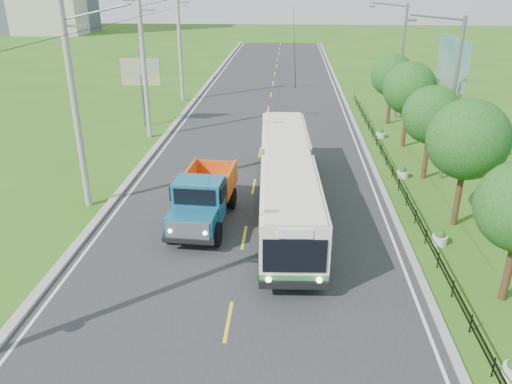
# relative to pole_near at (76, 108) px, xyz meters

# --- Properties ---
(ground) EXTENTS (240.00, 240.00, 0.00)m
(ground) POSITION_rel_pole_near_xyz_m (8.26, -9.00, -5.09)
(ground) COLOR #2E5E16
(ground) RESTS_ON ground
(road) EXTENTS (14.00, 120.00, 0.02)m
(road) POSITION_rel_pole_near_xyz_m (8.26, 11.00, -5.08)
(road) COLOR #28282B
(road) RESTS_ON ground
(curb_left) EXTENTS (0.40, 120.00, 0.15)m
(curb_left) POSITION_rel_pole_near_xyz_m (1.06, 11.00, -5.02)
(curb_left) COLOR #9E9E99
(curb_left) RESTS_ON ground
(curb_right) EXTENTS (0.30, 120.00, 0.10)m
(curb_right) POSITION_rel_pole_near_xyz_m (15.41, 11.00, -5.04)
(curb_right) COLOR #9E9E99
(curb_right) RESTS_ON ground
(edge_line_left) EXTENTS (0.12, 120.00, 0.00)m
(edge_line_left) POSITION_rel_pole_near_xyz_m (1.61, 11.00, -5.07)
(edge_line_left) COLOR silver
(edge_line_left) RESTS_ON road
(edge_line_right) EXTENTS (0.12, 120.00, 0.00)m
(edge_line_right) POSITION_rel_pole_near_xyz_m (14.91, 11.00, -5.07)
(edge_line_right) COLOR silver
(edge_line_right) RESTS_ON road
(centre_dash) EXTENTS (0.12, 2.20, 0.00)m
(centre_dash) POSITION_rel_pole_near_xyz_m (8.26, -9.00, -5.07)
(centre_dash) COLOR yellow
(centre_dash) RESTS_ON road
(railing_right) EXTENTS (0.04, 40.00, 0.60)m
(railing_right) POSITION_rel_pole_near_xyz_m (16.26, 5.00, -4.79)
(railing_right) COLOR black
(railing_right) RESTS_ON ground
(pole_near) EXTENTS (3.51, 0.32, 10.00)m
(pole_near) POSITION_rel_pole_near_xyz_m (0.00, 0.00, 0.00)
(pole_near) COLOR gray
(pole_near) RESTS_ON ground
(pole_mid) EXTENTS (3.51, 0.32, 10.00)m
(pole_mid) POSITION_rel_pole_near_xyz_m (0.00, 12.00, 0.00)
(pole_mid) COLOR gray
(pole_mid) RESTS_ON ground
(pole_far) EXTENTS (3.51, 0.32, 10.00)m
(pole_far) POSITION_rel_pole_near_xyz_m (0.00, 24.00, 0.00)
(pole_far) COLOR gray
(pole_far) RESTS_ON ground
(tree_third) EXTENTS (3.60, 3.62, 6.00)m
(tree_third) POSITION_rel_pole_near_xyz_m (18.12, -0.86, -1.11)
(tree_third) COLOR #382314
(tree_third) RESTS_ON ground
(tree_fourth) EXTENTS (3.24, 3.31, 5.40)m
(tree_fourth) POSITION_rel_pole_near_xyz_m (18.12, 5.14, -1.51)
(tree_fourth) COLOR #382314
(tree_fourth) RESTS_ON ground
(tree_fifth) EXTENTS (3.48, 3.52, 5.80)m
(tree_fifth) POSITION_rel_pole_near_xyz_m (18.12, 11.14, -1.24)
(tree_fifth) COLOR #382314
(tree_fifth) RESTS_ON ground
(tree_back) EXTENTS (3.30, 3.36, 5.50)m
(tree_back) POSITION_rel_pole_near_xyz_m (18.12, 17.14, -1.44)
(tree_back) COLOR #382314
(tree_back) RESTS_ON ground
(streetlight_mid) EXTENTS (3.02, 0.20, 9.07)m
(streetlight_mid) POSITION_rel_pole_near_xyz_m (18.90, 5.00, -0.19)
(streetlight_mid) COLOR slate
(streetlight_mid) RESTS_ON ground
(streetlight_far) EXTENTS (3.02, 0.20, 9.07)m
(streetlight_far) POSITION_rel_pole_near_xyz_m (18.90, 19.00, -0.19)
(streetlight_far) COLOR slate
(streetlight_far) RESTS_ON ground
(planter_near) EXTENTS (0.64, 0.64, 0.67)m
(planter_near) POSITION_rel_pole_near_xyz_m (16.86, -3.00, -4.81)
(planter_near) COLOR silver
(planter_near) RESTS_ON ground
(planter_mid) EXTENTS (0.64, 0.64, 0.67)m
(planter_mid) POSITION_rel_pole_near_xyz_m (16.86, 5.00, -4.81)
(planter_mid) COLOR silver
(planter_mid) RESTS_ON ground
(planter_far) EXTENTS (0.64, 0.64, 0.67)m
(planter_far) POSITION_rel_pole_near_xyz_m (16.86, 13.00, -4.81)
(planter_far) COLOR silver
(planter_far) RESTS_ON ground
(billboard_left) EXTENTS (3.00, 0.20, 5.20)m
(billboard_left) POSITION_rel_pole_near_xyz_m (-1.24, 15.00, -1.23)
(billboard_left) COLOR slate
(billboard_left) RESTS_ON ground
(billboard_right) EXTENTS (0.24, 6.00, 7.30)m
(billboard_right) POSITION_rel_pole_near_xyz_m (20.56, 11.00, 0.25)
(billboard_right) COLOR slate
(billboard_right) RESTS_ON ground
(bus) EXTENTS (3.22, 15.62, 3.00)m
(bus) POSITION_rel_pole_near_xyz_m (10.11, 0.09, -3.29)
(bus) COLOR #2F7739
(bus) RESTS_ON ground
(dump_truck) EXTENTS (2.67, 6.13, 2.52)m
(dump_truck) POSITION_rel_pole_near_xyz_m (6.24, -1.63, -3.67)
(dump_truck) COLOR #155C80
(dump_truck) RESTS_ON ground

